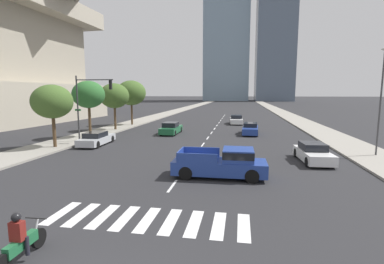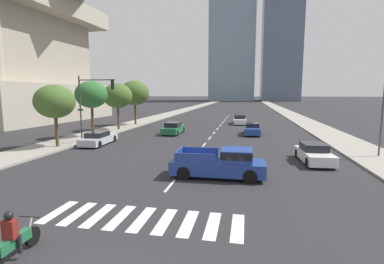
% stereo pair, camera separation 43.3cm
% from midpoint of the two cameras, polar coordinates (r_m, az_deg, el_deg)
% --- Properties ---
extents(sidewalk_east, '(4.00, 260.00, 0.15)m').
position_cam_midpoint_polar(sidewalk_east, '(36.12, 25.00, -0.35)').
color(sidewalk_east, gray).
rests_on(sidewalk_east, ground).
extents(sidewalk_west, '(4.00, 260.00, 0.15)m').
position_cam_midpoint_polar(sidewalk_west, '(38.65, -16.08, 0.57)').
color(sidewalk_west, gray).
rests_on(sidewalk_west, ground).
extents(crosswalk_near, '(7.65, 2.21, 0.01)m').
position_cam_midpoint_polar(crosswalk_near, '(11.42, -10.04, -16.92)').
color(crosswalk_near, silver).
rests_on(crosswalk_near, ground).
extents(lane_divider_center, '(0.14, 50.00, 0.01)m').
position_cam_midpoint_polar(lane_divider_center, '(38.21, 4.24, 0.67)').
color(lane_divider_center, silver).
rests_on(lane_divider_center, ground).
extents(motorcycle_lead, '(0.70, 2.07, 1.49)m').
position_cam_midpoint_polar(motorcycle_lead, '(10.00, -32.32, -18.17)').
color(motorcycle_lead, black).
rests_on(motorcycle_lead, ground).
extents(pickup_truck, '(5.29, 2.01, 1.67)m').
position_cam_midpoint_polar(pickup_truck, '(16.26, 5.66, -6.27)').
color(pickup_truck, navy).
rests_on(pickup_truck, ground).
extents(sedan_green_0, '(1.84, 4.67, 1.38)m').
position_cam_midpoint_polar(sedan_green_0, '(33.37, -4.61, 0.71)').
color(sedan_green_0, '#1E6038').
rests_on(sedan_green_0, ground).
extents(sedan_white_1, '(2.09, 4.61, 1.37)m').
position_cam_midpoint_polar(sedan_white_1, '(44.34, 8.58, 2.41)').
color(sedan_white_1, silver).
rests_on(sedan_white_1, ground).
extents(sedan_silver_2, '(1.98, 4.78, 1.23)m').
position_cam_midpoint_polar(sedan_silver_2, '(27.66, -19.06, -1.30)').
color(sedan_silver_2, '#B7BABF').
rests_on(sedan_silver_2, ground).
extents(sedan_white_3, '(2.03, 4.32, 1.31)m').
position_cam_midpoint_polar(sedan_white_3, '(21.46, 22.64, -3.95)').
color(sedan_white_3, silver).
rests_on(sedan_white_3, ground).
extents(sedan_blue_4, '(1.94, 4.72, 1.31)m').
position_cam_midpoint_polar(sedan_blue_4, '(33.58, 11.28, 0.59)').
color(sedan_blue_4, navy).
rests_on(sedan_blue_4, ground).
extents(traffic_signal_far, '(3.99, 0.28, 6.24)m').
position_cam_midpoint_polar(traffic_signal_far, '(28.69, -20.25, 6.57)').
color(traffic_signal_far, '#333335').
rests_on(traffic_signal_far, sidewalk_west).
extents(street_lamp_east, '(0.50, 0.24, 7.83)m').
position_cam_midpoint_polar(street_lamp_east, '(24.88, 33.32, 6.34)').
color(street_lamp_east, '#3F3F42').
rests_on(street_lamp_east, sidewalk_east).
extents(street_tree_nearest, '(3.37, 3.37, 5.33)m').
position_cam_midpoint_polar(street_tree_nearest, '(27.00, -26.69, 5.45)').
color(street_tree_nearest, '#4C3823').
rests_on(street_tree_nearest, sidewalk_west).
extents(street_tree_second, '(3.35, 3.35, 5.88)m').
position_cam_midpoint_polar(street_tree_second, '(31.94, -20.45, 7.04)').
color(street_tree_second, '#4C3823').
rests_on(street_tree_second, sidewalk_west).
extents(street_tree_third, '(3.68, 3.68, 5.83)m').
position_cam_midpoint_polar(street_tree_third, '(37.42, -15.67, 7.00)').
color(street_tree_third, '#4C3823').
rests_on(street_tree_third, sidewalk_west).
extents(street_tree_fourth, '(4.22, 4.22, 6.42)m').
position_cam_midpoint_polar(street_tree_fourth, '(42.63, -12.40, 7.67)').
color(street_tree_fourth, '#4C3823').
rests_on(street_tree_fourth, sidewalk_west).
extents(office_tower_left_skyline, '(27.23, 23.78, 98.18)m').
position_cam_midpoint_polar(office_tower_left_skyline, '(187.65, 7.03, 19.62)').
color(office_tower_left_skyline, '#7A93A8').
rests_on(office_tower_left_skyline, ground).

